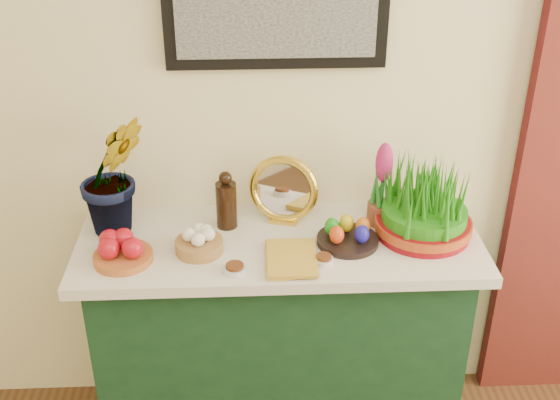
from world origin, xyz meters
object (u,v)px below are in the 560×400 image
object	(u,v)px
mirror	(284,190)
book	(266,258)
wheatgrass_sabzeh	(425,204)
sideboard	(279,342)
hyacinth_green	(111,156)

from	to	relation	value
mirror	book	world-z (taller)	mirror
wheatgrass_sabzeh	sideboard	bearing A→B (deg)	-179.26
sideboard	book	bearing A→B (deg)	-109.29
sideboard	wheatgrass_sabzeh	xyz separation A→B (m)	(0.50, 0.01, 0.59)
hyacinth_green	book	world-z (taller)	hyacinth_green
sideboard	wheatgrass_sabzeh	distance (m)	0.77
mirror	book	size ratio (longest dim) A/B	1.17
hyacinth_green	mirror	world-z (taller)	hyacinth_green
hyacinth_green	book	xyz separation A→B (m)	(0.51, -0.23, -0.27)
sideboard	wheatgrass_sabzeh	bearing A→B (deg)	0.74
book	sideboard	bearing A→B (deg)	71.48
mirror	book	distance (m)	0.30
sideboard	mirror	bearing A→B (deg)	80.64
book	mirror	bearing A→B (deg)	75.95
sideboard	mirror	xyz separation A→B (m)	(0.02, 0.12, 0.59)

